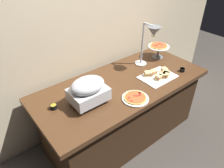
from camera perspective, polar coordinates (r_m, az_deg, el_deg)
ground_plane at (r=2.76m, az=2.42°, el=-12.88°), size 8.00×8.00×0.00m
back_wall at (r=2.42m, az=-4.86°, el=14.24°), size 4.40×0.04×2.40m
buffet_table at (r=2.49m, az=2.63°, el=-6.87°), size 1.90×0.84×0.76m
chafing_dish at (r=1.92m, az=-6.39°, el=-1.52°), size 0.34×0.25×0.26m
heat_lamp at (r=2.40m, az=10.42°, el=12.60°), size 0.15×0.29×0.52m
pizza_plate_front at (r=2.05m, az=6.23°, el=-3.71°), size 0.26×0.26×0.03m
pizza_plate_center at (r=2.77m, az=12.32°, el=9.49°), size 0.26×0.26×0.17m
sandwich_platter at (r=2.41m, az=12.36°, el=2.35°), size 0.39×0.28×0.06m
sauce_cup_near at (r=2.58m, az=18.19°, el=3.63°), size 0.06×0.06×0.04m
sauce_cup_far at (r=1.99m, az=-15.29°, el=-5.79°), size 0.06×0.06×0.04m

